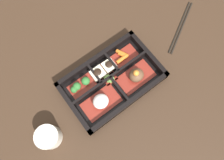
% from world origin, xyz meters
% --- Properties ---
extents(ground_plane, '(3.00, 3.00, 0.00)m').
position_xyz_m(ground_plane, '(0.00, 0.00, 0.00)').
color(ground_plane, '#382619').
extents(bento_base, '(0.31, 0.19, 0.01)m').
position_xyz_m(bento_base, '(0.00, 0.00, 0.01)').
color(bento_base, black).
rests_on(bento_base, ground_plane).
extents(bento_rim, '(0.31, 0.19, 0.04)m').
position_xyz_m(bento_rim, '(-0.00, -0.00, 0.02)').
color(bento_rim, black).
rests_on(bento_rim, ground_plane).
extents(bowl_stew, '(0.12, 0.07, 0.05)m').
position_xyz_m(bowl_stew, '(-0.07, 0.04, 0.03)').
color(bowl_stew, maroon).
rests_on(bowl_stew, bento_base).
extents(bowl_rice, '(0.12, 0.07, 0.04)m').
position_xyz_m(bowl_rice, '(0.07, 0.04, 0.03)').
color(bowl_rice, maroon).
rests_on(bowl_rice, bento_base).
extents(bowl_carrots, '(0.09, 0.06, 0.02)m').
position_xyz_m(bowl_carrots, '(-0.08, -0.05, 0.02)').
color(bowl_carrots, maroon).
rests_on(bowl_carrots, bento_base).
extents(bowl_tofu, '(0.09, 0.05, 0.03)m').
position_xyz_m(bowl_tofu, '(0.00, -0.05, 0.02)').
color(bowl_tofu, maroon).
rests_on(bowl_tofu, bento_base).
extents(bowl_greens, '(0.09, 0.05, 0.03)m').
position_xyz_m(bowl_greens, '(0.09, -0.05, 0.02)').
color(bowl_greens, maroon).
rests_on(bowl_greens, bento_base).
extents(bowl_pickles, '(0.04, 0.03, 0.01)m').
position_xyz_m(bowl_pickles, '(0.00, -0.01, 0.02)').
color(bowl_pickles, maroon).
rests_on(bowl_pickles, bento_base).
extents(tea_cup, '(0.07, 0.07, 0.06)m').
position_xyz_m(tea_cup, '(0.25, 0.03, 0.03)').
color(tea_cup, beige).
rests_on(tea_cup, ground_plane).
extents(chopsticks, '(0.20, 0.12, 0.01)m').
position_xyz_m(chopsticks, '(-0.32, -0.02, 0.00)').
color(chopsticks, black).
rests_on(chopsticks, ground_plane).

